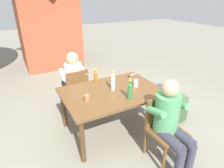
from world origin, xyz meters
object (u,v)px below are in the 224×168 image
object	(u,v)px
dining_table	(112,96)
bottle_clear	(113,82)
backpack_by_far_side	(178,110)
brick_kiosk	(46,15)
chair_near_right	(163,126)
person_in_plaid_shirt	(170,120)
cup_glass	(136,83)
backpack_by_near_side	(156,96)
chair_far_left	(76,88)
table_knife	(131,75)
person_in_white_shirt	(73,78)
cup_terracotta	(87,98)
bottle_green	(130,91)
bottle_amber	(96,76)

from	to	relation	value
dining_table	bottle_clear	world-z (taller)	bottle_clear
backpack_by_far_side	brick_kiosk	world-z (taller)	brick_kiosk
chair_near_right	person_in_plaid_shirt	size ratio (longest dim) A/B	0.74
bottle_clear	backpack_by_far_side	world-z (taller)	bottle_clear
backpack_by_far_side	cup_glass	bearing A→B (deg)	156.25
bottle_clear	backpack_by_near_side	xyz separation A→B (m)	(1.14, 0.23, -0.66)
brick_kiosk	chair_far_left	bearing A→B (deg)	-93.82
table_knife	person_in_white_shirt	bearing A→B (deg)	150.19
person_in_white_shirt	brick_kiosk	bearing A→B (deg)	85.91
cup_terracotta	person_in_plaid_shirt	bearing A→B (deg)	-46.12
chair_near_right	brick_kiosk	distance (m)	5.03
dining_table	chair_near_right	bearing A→B (deg)	-67.60
cup_terracotta	backpack_by_near_side	bearing A→B (deg)	12.85
chair_far_left	cup_glass	bearing A→B (deg)	-48.82
bottle_green	cup_terracotta	size ratio (longest dim) A/B	3.32
backpack_by_near_side	backpack_by_far_side	xyz separation A→B (m)	(-0.03, -0.62, 0.03)
bottle_amber	backpack_by_near_side	size ratio (longest dim) A/B	0.54
person_in_white_shirt	bottle_green	bearing A→B (deg)	-70.66
dining_table	person_in_white_shirt	size ratio (longest dim) A/B	1.29
bottle_amber	backpack_by_far_side	size ratio (longest dim) A/B	0.47
bottle_green	cup_glass	world-z (taller)	bottle_green
cup_glass	person_in_white_shirt	bearing A→B (deg)	128.11
person_in_white_shirt	cup_terracotta	world-z (taller)	person_in_white_shirt
cup_terracotta	backpack_by_near_side	xyz separation A→B (m)	(1.63, 0.37, -0.57)
person_in_plaid_shirt	bottle_amber	xyz separation A→B (m)	(-0.42, 1.39, 0.17)
cup_terracotta	brick_kiosk	size ratio (longest dim) A/B	0.03
chair_far_left	person_in_white_shirt	xyz separation A→B (m)	(-0.01, 0.11, 0.17)
person_in_plaid_shirt	chair_near_right	bearing A→B (deg)	90.71
person_in_plaid_shirt	bottle_green	bearing A→B (deg)	111.62
chair_near_right	table_knife	world-z (taller)	chair_near_right
person_in_plaid_shirt	brick_kiosk	xyz separation A→B (m)	(-0.46, 5.01, 0.87)
bottle_amber	cup_glass	world-z (taller)	bottle_amber
chair_far_left	bottle_amber	world-z (taller)	bottle_amber
bottle_amber	bottle_green	bearing A→B (deg)	-77.11
cup_glass	dining_table	bearing A→B (deg)	175.26
dining_table	person_in_plaid_shirt	size ratio (longest dim) A/B	1.29
person_in_white_shirt	chair_far_left	bearing A→B (deg)	-86.09
bottle_amber	backpack_by_near_side	xyz separation A→B (m)	(1.25, -0.18, -0.62)
bottle_clear	bottle_green	xyz separation A→B (m)	(0.07, -0.37, -0.00)
chair_near_right	backpack_by_near_side	distance (m)	1.40
person_in_plaid_shirt	table_knife	distance (m)	1.36
chair_far_left	backpack_by_far_side	distance (m)	1.91
bottle_amber	chair_near_right	bearing A→B (deg)	-71.96
cup_glass	backpack_by_far_side	distance (m)	0.97
bottle_clear	cup_glass	xyz separation A→B (m)	(0.39, -0.07, -0.08)
cup_terracotta	backpack_by_far_side	bearing A→B (deg)	-8.80
backpack_by_near_side	backpack_by_far_side	size ratio (longest dim) A/B	0.88
brick_kiosk	table_knife	bearing A→B (deg)	-78.80
backpack_by_near_side	person_in_plaid_shirt	bearing A→B (deg)	-124.53
cup_glass	backpack_by_near_side	world-z (taller)	cup_glass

